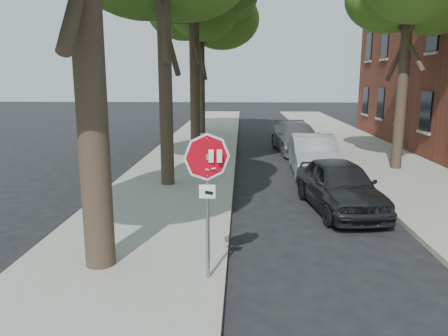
% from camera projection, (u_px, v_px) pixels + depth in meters
% --- Properties ---
extents(ground, '(120.00, 120.00, 0.00)m').
position_uv_depth(ground, '(247.00, 284.00, 7.80)').
color(ground, black).
rests_on(ground, ground).
extents(sidewalk_left, '(4.00, 55.00, 0.12)m').
position_uv_depth(sidewalk_left, '(189.00, 159.00, 19.63)').
color(sidewalk_left, gray).
rests_on(sidewalk_left, ground).
extents(sidewalk_right, '(4.00, 55.00, 0.12)m').
position_uv_depth(sidewalk_right, '(380.00, 160.00, 19.29)').
color(sidewalk_right, gray).
rests_on(sidewalk_right, ground).
extents(curb_left, '(0.12, 55.00, 0.13)m').
position_uv_depth(curb_left, '(234.00, 159.00, 19.55)').
color(curb_left, '#9E9384').
rests_on(curb_left, ground).
extents(curb_right, '(0.12, 55.00, 0.13)m').
position_uv_depth(curb_right, '(333.00, 160.00, 19.37)').
color(curb_right, '#9E9384').
rests_on(curb_right, ground).
extents(stop_sign, '(0.76, 0.34, 2.61)m').
position_uv_depth(stop_sign, '(207.00, 178.00, 7.41)').
color(stop_sign, gray).
rests_on(stop_sign, sidewalk_left).
extents(tree_far, '(5.29, 4.91, 9.33)m').
position_uv_depth(tree_far, '(201.00, 19.00, 27.10)').
color(tree_far, black).
rests_on(tree_far, sidewalk_left).
extents(car_a, '(2.19, 4.34, 1.42)m').
position_uv_depth(car_a, '(340.00, 185.00, 12.06)').
color(car_a, black).
rests_on(car_a, ground).
extents(car_b, '(1.71, 4.57, 1.49)m').
position_uv_depth(car_b, '(313.00, 155.00, 16.59)').
color(car_b, '#AFB3B8').
rests_on(car_b, ground).
extents(car_c, '(2.45, 5.12, 1.44)m').
position_uv_depth(car_c, '(297.00, 138.00, 21.53)').
color(car_c, '#56555B').
rests_on(car_c, ground).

